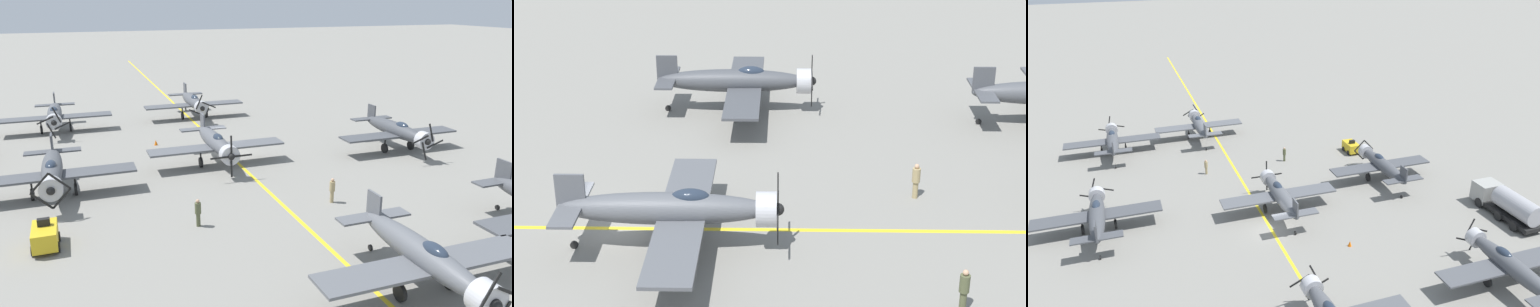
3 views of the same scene
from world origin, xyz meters
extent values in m
plane|color=gray|center=(0.00, 0.00, 0.00)|extent=(400.00, 400.00, 0.00)
cube|color=yellow|center=(0.00, 0.00, 0.00)|extent=(0.30, 160.00, 0.01)
ellipsoid|color=#45474C|center=(-15.71, 4.53, 2.05)|extent=(1.50, 9.50, 1.42)
cylinder|color=#B7B7BC|center=(-15.71, 8.98, 2.05)|extent=(1.57, 0.90, 1.58)
ellipsoid|color=#232D3D|center=(-15.71, 5.67, 2.61)|extent=(0.80, 1.70, 0.76)
cube|color=#45474C|center=(-15.71, 5.29, 1.71)|extent=(12.00, 2.10, 0.16)
cube|color=#45474C|center=(-15.71, 0.44, 2.20)|extent=(4.40, 1.10, 0.12)
cube|color=#45474C|center=(-15.71, 0.44, 2.85)|extent=(0.14, 1.30, 1.60)
sphere|color=black|center=(-15.71, 9.48, 2.05)|extent=(0.56, 0.56, 0.56)
cube|color=black|center=(-15.43, 9.48, 1.22)|extent=(0.70, 0.06, 1.70)
cube|color=black|center=(-14.88, 9.48, 2.33)|extent=(1.70, 0.06, 0.70)
cube|color=black|center=(-15.99, 9.48, 2.88)|extent=(0.70, 0.06, 1.70)
cube|color=black|center=(-16.54, 9.48, 1.77)|extent=(1.70, 0.06, 0.70)
cylinder|color=black|center=(-17.21, 5.29, 1.08)|extent=(0.14, 0.14, 1.26)
cylinder|color=black|center=(-17.21, 5.29, 0.45)|extent=(0.22, 0.90, 0.90)
cylinder|color=black|center=(-14.21, 5.29, 1.08)|extent=(0.14, 0.14, 1.26)
cylinder|color=black|center=(-14.21, 5.29, 0.45)|extent=(0.22, 0.90, 0.90)
cylinder|color=black|center=(-15.71, 0.38, 0.18)|extent=(0.12, 0.36, 0.36)
cube|color=#494C51|center=(-13.75, 19.71, 2.20)|extent=(4.40, 1.10, 0.12)
cube|color=#494C51|center=(-13.75, 19.71, 2.85)|extent=(0.14, 1.30, 1.60)
cylinder|color=black|center=(-13.75, 19.65, 0.18)|extent=(0.12, 0.36, 0.36)
ellipsoid|color=#55575D|center=(1.91, 2.61, 2.05)|extent=(1.50, 9.50, 1.42)
cylinder|color=#B7B7BC|center=(1.91, 7.06, 2.05)|extent=(1.58, 0.90, 1.58)
ellipsoid|color=#232D3D|center=(1.91, 3.75, 2.61)|extent=(0.80, 1.70, 0.76)
cube|color=#55575D|center=(1.91, 3.37, 1.71)|extent=(12.00, 2.10, 0.16)
cube|color=#55575D|center=(1.91, -1.48, 2.20)|extent=(4.40, 1.10, 0.12)
cube|color=#55575D|center=(1.91, -1.48, 2.85)|extent=(0.14, 1.30, 1.60)
sphere|color=black|center=(1.91, 7.56, 2.05)|extent=(0.56, 0.56, 0.56)
cube|color=black|center=(1.92, 7.56, 1.18)|extent=(0.15, 0.06, 1.75)
cube|color=black|center=(2.79, 7.56, 2.06)|extent=(1.75, 0.06, 0.15)
cube|color=black|center=(1.90, 7.56, 2.92)|extent=(0.15, 0.06, 1.75)
cube|color=black|center=(1.04, 7.56, 2.04)|extent=(1.75, 0.06, 0.15)
cylinder|color=black|center=(0.41, 3.37, 1.08)|extent=(0.14, 0.14, 1.26)
cylinder|color=black|center=(0.41, 3.37, 0.45)|extent=(0.22, 0.90, 0.90)
cylinder|color=black|center=(3.41, 3.37, 1.08)|extent=(0.14, 0.14, 1.26)
cylinder|color=black|center=(3.41, 3.37, 0.45)|extent=(0.22, 0.90, 0.90)
cylinder|color=black|center=(1.91, -1.54, 0.18)|extent=(0.12, 0.36, 0.36)
cylinder|color=tan|center=(-3.53, 14.39, 0.44)|extent=(0.27, 0.27, 0.88)
cylinder|color=tan|center=(-3.53, 14.39, 1.25)|extent=(0.40, 0.40, 0.73)
sphere|color=tan|center=(-3.53, 14.39, 1.73)|extent=(0.24, 0.24, 0.24)
cylinder|color=#515638|center=(6.52, 14.89, 0.44)|extent=(0.28, 0.28, 0.89)
cylinder|color=#515638|center=(6.52, 14.89, 1.26)|extent=(0.41, 0.41, 0.74)
sphere|color=tan|center=(6.52, 14.89, 1.75)|extent=(0.24, 0.24, 0.24)
camera|label=1|loc=(13.33, 43.95, 14.12)|focal=35.00mm
camera|label=2|loc=(35.14, 7.88, 19.06)|focal=60.00mm
camera|label=3|loc=(-12.46, -39.47, 26.07)|focal=35.00mm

